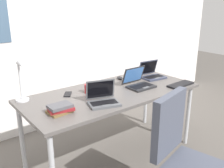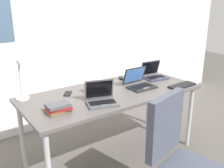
{
  "view_description": "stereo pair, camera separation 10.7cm",
  "coord_description": "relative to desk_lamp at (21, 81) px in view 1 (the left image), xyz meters",
  "views": [
    {
      "loc": [
        -1.49,
        -1.91,
        1.62
      ],
      "look_at": [
        0.0,
        0.0,
        0.82
      ],
      "focal_mm": 40.96,
      "sensor_mm": 36.0,
      "label": 1
    },
    {
      "loc": [
        -1.4,
        -1.98,
        1.62
      ],
      "look_at": [
        0.0,
        0.0,
        0.82
      ],
      "focal_mm": 40.96,
      "sensor_mm": 36.0,
      "label": 2
    }
  ],
  "objects": [
    {
      "name": "laptop_near_mouse",
      "position": [
        1.12,
        -0.33,
        -0.16
      ],
      "size": [
        0.28,
        0.26,
        0.2
      ],
      "color": "#232326",
      "rests_on": "desk"
    },
    {
      "name": "external_keyboard",
      "position": [
        1.5,
        -0.58,
        -0.19
      ],
      "size": [
        0.33,
        0.13,
        0.02
      ],
      "primitive_type": "cube",
      "rotation": [
        0.0,
        0.0,
        0.04
      ],
      "color": "black",
      "rests_on": "desk"
    },
    {
      "name": "ground_plane",
      "position": [
        0.8,
        -0.28,
        -0.94
      ],
      "size": [
        12.0,
        12.0,
        0.0
      ],
      "primitive_type": "plane",
      "color": "#56514C"
    },
    {
      "name": "desk_lamp",
      "position": [
        0.0,
        0.0,
        0.0
      ],
      "size": [
        0.12,
        0.18,
        0.4
      ],
      "color": "silver",
      "rests_on": "desk"
    },
    {
      "name": "desk",
      "position": [
        0.8,
        -0.28,
        -0.25
      ],
      "size": [
        1.8,
        0.8,
        0.74
      ],
      "color": "#595451",
      "rests_on": "ground_plane"
    },
    {
      "name": "laptop_back_left",
      "position": [
        1.47,
        -0.18,
        -0.16
      ],
      "size": [
        0.29,
        0.26,
        0.2
      ],
      "color": "#33384C",
      "rests_on": "desk"
    },
    {
      "name": "pill_bottle",
      "position": [
        1.14,
        -0.14,
        -0.16
      ],
      "size": [
        0.04,
        0.04,
        0.08
      ],
      "color": "gold",
      "rests_on": "desk"
    },
    {
      "name": "book_stack",
      "position": [
        0.16,
        -0.41,
        -0.16
      ],
      "size": [
        0.22,
        0.18,
        0.07
      ],
      "color": "brown",
      "rests_on": "desk"
    },
    {
      "name": "computer_mouse",
      "position": [
        1.13,
        -0.0,
        -0.18
      ],
      "size": [
        0.07,
        0.1,
        0.03
      ],
      "primitive_type": "ellipsoid",
      "rotation": [
        0.0,
        0.0,
        -0.17
      ],
      "color": "black",
      "rests_on": "desk"
    },
    {
      "name": "laptop_by_keyboard",
      "position": [
        0.54,
        -0.47,
        -0.16
      ],
      "size": [
        0.32,
        0.29,
        0.2
      ],
      "color": "#515459",
      "rests_on": "desk"
    },
    {
      "name": "headphones",
      "position": [
        0.79,
        -0.03,
        -0.18
      ],
      "size": [
        0.21,
        0.18,
        0.04
      ],
      "color": "#335999",
      "rests_on": "desk"
    },
    {
      "name": "wall_back",
      "position": [
        0.8,
        0.82,
        0.36
      ],
      "size": [
        6.0,
        0.13,
        2.6
      ],
      "color": "silver",
      "rests_on": "ground_plane"
    },
    {
      "name": "coffee_mug",
      "position": [
        0.59,
        -0.16,
        -0.15
      ],
      "size": [
        0.11,
        0.08,
        0.09
      ],
      "color": "#B21E23",
      "rests_on": "desk"
    },
    {
      "name": "cell_phone",
      "position": [
        0.4,
        -0.08,
        -0.19
      ],
      "size": [
        0.13,
        0.15,
        0.01
      ],
      "primitive_type": "cube",
      "rotation": [
        0.0,
        0.0,
        -0.63
      ],
      "color": "black",
      "rests_on": "desk"
    }
  ]
}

